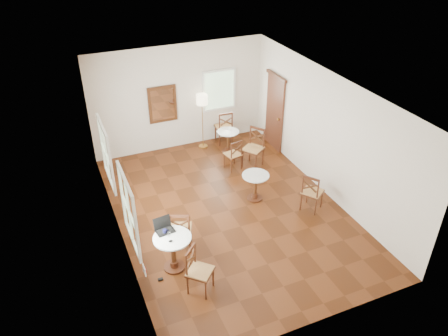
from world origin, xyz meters
The scene contains 17 objects.
ground centered at (0.00, 0.00, 0.00)m, with size 7.00×7.00×0.00m, color #4F230D.
room_shell centered at (-0.06, 0.27, 1.89)m, with size 5.02×7.02×3.01m.
cafe_table_near centered at (-1.74, -1.29, 0.48)m, with size 0.74×0.74×0.78m.
cafe_table_mid centered at (0.77, 0.19, 0.42)m, with size 0.65×0.65×0.68m.
cafe_table_back centered at (1.10, 2.59, 0.40)m, with size 0.62×0.62×0.65m.
chair_near_a centered at (-1.43, -0.79, 0.49)m, with size 0.59×0.59×0.98m.
chair_near_b centered at (-1.48, -2.01, 0.47)m, with size 0.62×0.62×0.95m.
chair_mid_a centered at (0.86, 1.67, 0.44)m, with size 0.48×0.48×0.88m.
chair_mid_b centered at (1.78, -0.70, 0.48)m, with size 0.62×0.62×0.97m.
chair_back_a centered at (1.21, 3.15, 0.51)m, with size 0.50×0.50×1.03m.
chair_back_b centered at (1.42, 1.62, 0.54)m, with size 0.69×0.69×1.08m.
floor_lamp centered at (0.55, 3.15, 1.38)m, with size 0.32×0.32×1.63m.
laptop centered at (-1.82, -1.01, 0.84)m, with size 0.38×0.33×0.25m.
mouse centered at (-1.81, -1.40, 0.79)m, with size 0.08×0.05×0.03m, color black.
navy_mug centered at (-1.83, -1.11, 0.82)m, with size 0.11×0.07×0.09m.
water_glass centered at (-1.79, -1.24, 0.83)m, with size 0.06×0.06×0.11m, color white.
power_adapter centered at (-2.09, -1.51, 0.02)m, with size 0.09×0.06×0.04m, color black.
Camera 1 is at (-3.34, -7.53, 6.23)m, focal length 35.14 mm.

